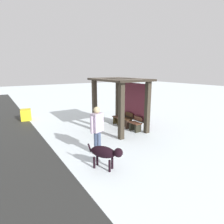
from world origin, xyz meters
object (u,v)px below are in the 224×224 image
object	(u,v)px
bench_left_inside	(119,119)
dog	(105,153)
bus_shelter	(123,93)
bench_right_inside	(135,125)
grit_bin	(26,115)
bench_center_inside	(127,122)
person_walking	(97,127)

from	to	relation	value
bench_left_inside	dog	size ratio (longest dim) A/B	0.71
bus_shelter	bench_left_inside	bearing A→B (deg)	158.47
bench_right_inside	grit_bin	bearing A→B (deg)	-141.32
grit_bin	bench_center_inside	bearing A→B (deg)	42.85
person_walking	bench_center_inside	bearing A→B (deg)	124.18
bench_right_inside	person_walking	distance (m)	3.05
bench_right_inside	person_walking	bearing A→B (deg)	-67.09
bench_left_inside	bench_right_inside	distance (m)	1.40
bus_shelter	person_walking	bearing A→B (deg)	-52.94
bench_center_inside	person_walking	xyz separation A→B (m)	(1.85, -2.73, 0.68)
bench_left_inside	bench_center_inside	size ratio (longest dim) A/B	0.92
bus_shelter	grit_bin	bearing A→B (deg)	-139.14
person_walking	grit_bin	distance (m)	6.42
bench_center_inside	grit_bin	distance (m)	5.99
person_walking	grit_bin	size ratio (longest dim) A/B	2.43
bench_center_inside	person_walking	size ratio (longest dim) A/B	0.45
bench_right_inside	bench_center_inside	bearing A→B (deg)	-179.90
grit_bin	bus_shelter	bearing A→B (deg)	40.86
bench_center_inside	bench_right_inside	bearing A→B (deg)	0.10
bench_left_inside	dog	distance (m)	4.71
bus_shelter	dog	bearing A→B (deg)	-43.57
bench_right_inside	person_walking	xyz separation A→B (m)	(1.15, -2.73, 0.71)
bench_left_inside	person_walking	distance (m)	3.80
bus_shelter	bench_right_inside	world-z (taller)	bus_shelter
bench_center_inside	person_walking	bearing A→B (deg)	-55.82
person_walking	dog	world-z (taller)	person_walking
bench_left_inside	person_walking	bearing A→B (deg)	-46.92
bench_center_inside	bench_left_inside	bearing A→B (deg)	179.89
bus_shelter	grit_bin	size ratio (longest dim) A/B	4.08
bench_right_inside	dog	distance (m)	3.75
bus_shelter	bench_center_inside	distance (m)	1.51
person_walking	dog	bearing A→B (deg)	-16.20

